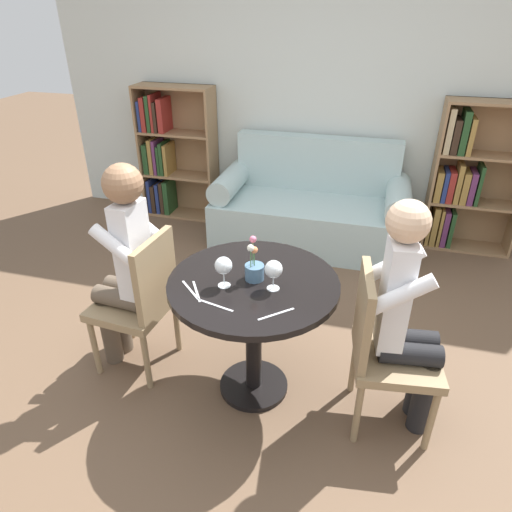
{
  "coord_description": "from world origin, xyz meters",
  "views": [
    {
      "loc": [
        0.53,
        -1.9,
        2.01
      ],
      "look_at": [
        0.0,
        0.05,
        0.87
      ],
      "focal_mm": 32.0,
      "sensor_mm": 36.0,
      "label": 1
    }
  ],
  "objects_px": {
    "couch": "(311,210)",
    "bookshelf_left": "(170,154)",
    "wine_glass_left": "(223,266)",
    "person_left": "(124,265)",
    "chair_left": "(141,298)",
    "person_right": "(407,318)",
    "wine_glass_right": "(274,270)",
    "chair_right": "(383,346)",
    "flower_vase": "(255,268)",
    "bookshelf_right": "(465,180)"
  },
  "relations": [
    {
      "from": "chair_left",
      "to": "person_left",
      "type": "height_order",
      "value": "person_left"
    },
    {
      "from": "chair_left",
      "to": "person_left",
      "type": "bearing_deg",
      "value": -93.43
    },
    {
      "from": "bookshelf_right",
      "to": "flower_vase",
      "type": "distance_m",
      "value": 2.57
    },
    {
      "from": "person_left",
      "to": "wine_glass_left",
      "type": "xyz_separation_m",
      "value": [
        0.64,
        -0.12,
        0.16
      ]
    },
    {
      "from": "couch",
      "to": "person_left",
      "type": "distance_m",
      "value": 2.11
    },
    {
      "from": "bookshelf_right",
      "to": "flower_vase",
      "type": "bearing_deg",
      "value": -120.47
    },
    {
      "from": "person_right",
      "to": "couch",
      "type": "bearing_deg",
      "value": 13.7
    },
    {
      "from": "bookshelf_right",
      "to": "wine_glass_right",
      "type": "xyz_separation_m",
      "value": [
        -1.19,
        -2.27,
        0.22
      ]
    },
    {
      "from": "couch",
      "to": "chair_left",
      "type": "bearing_deg",
      "value": -109.43
    },
    {
      "from": "chair_left",
      "to": "wine_glass_left",
      "type": "height_order",
      "value": "wine_glass_left"
    },
    {
      "from": "flower_vase",
      "to": "wine_glass_left",
      "type": "bearing_deg",
      "value": -142.03
    },
    {
      "from": "person_right",
      "to": "wine_glass_left",
      "type": "bearing_deg",
      "value": 86.82
    },
    {
      "from": "bookshelf_left",
      "to": "chair_left",
      "type": "bearing_deg",
      "value": -69.8
    },
    {
      "from": "chair_left",
      "to": "wine_glass_left",
      "type": "relative_size",
      "value": 5.5
    },
    {
      "from": "person_left",
      "to": "wine_glass_left",
      "type": "relative_size",
      "value": 7.95
    },
    {
      "from": "chair_left",
      "to": "person_right",
      "type": "distance_m",
      "value": 1.47
    },
    {
      "from": "bookshelf_right",
      "to": "chair_right",
      "type": "height_order",
      "value": "bookshelf_right"
    },
    {
      "from": "bookshelf_left",
      "to": "person_left",
      "type": "relative_size",
      "value": 1.0
    },
    {
      "from": "person_left",
      "to": "flower_vase",
      "type": "bearing_deg",
      "value": 93.51
    },
    {
      "from": "person_right",
      "to": "wine_glass_left",
      "type": "xyz_separation_m",
      "value": [
        -0.9,
        -0.07,
        0.19
      ]
    },
    {
      "from": "chair_right",
      "to": "flower_vase",
      "type": "xyz_separation_m",
      "value": [
        -0.68,
        0.05,
        0.32
      ]
    },
    {
      "from": "flower_vase",
      "to": "person_right",
      "type": "bearing_deg",
      "value": -2.4
    },
    {
      "from": "couch",
      "to": "chair_right",
      "type": "xyz_separation_m",
      "value": [
        0.68,
        -2.0,
        0.18
      ]
    },
    {
      "from": "wine_glass_right",
      "to": "chair_left",
      "type": "bearing_deg",
      "value": 175.05
    },
    {
      "from": "bookshelf_left",
      "to": "wine_glass_left",
      "type": "bearing_deg",
      "value": -59.46
    },
    {
      "from": "bookshelf_left",
      "to": "flower_vase",
      "type": "relative_size",
      "value": 5.44
    },
    {
      "from": "person_left",
      "to": "person_right",
      "type": "bearing_deg",
      "value": 93.0
    },
    {
      "from": "chair_right",
      "to": "bookshelf_right",
      "type": "bearing_deg",
      "value": -22.85
    },
    {
      "from": "chair_right",
      "to": "flower_vase",
      "type": "relative_size",
      "value": 3.75
    },
    {
      "from": "person_right",
      "to": "wine_glass_left",
      "type": "height_order",
      "value": "person_right"
    },
    {
      "from": "chair_left",
      "to": "bookshelf_left",
      "type": "bearing_deg",
      "value": -154.92
    },
    {
      "from": "chair_left",
      "to": "chair_right",
      "type": "bearing_deg",
      "value": 92.45
    },
    {
      "from": "person_left",
      "to": "person_right",
      "type": "distance_m",
      "value": 1.54
    },
    {
      "from": "wine_glass_right",
      "to": "chair_right",
      "type": "bearing_deg",
      "value": 1.12
    },
    {
      "from": "wine_glass_left",
      "to": "bookshelf_left",
      "type": "bearing_deg",
      "value": 120.54
    },
    {
      "from": "bookshelf_right",
      "to": "person_right",
      "type": "height_order",
      "value": "bookshelf_right"
    },
    {
      "from": "bookshelf_right",
      "to": "wine_glass_left",
      "type": "xyz_separation_m",
      "value": [
        -1.43,
        -2.31,
        0.23
      ]
    },
    {
      "from": "person_right",
      "to": "wine_glass_right",
      "type": "relative_size",
      "value": 8.05
    },
    {
      "from": "couch",
      "to": "person_right",
      "type": "relative_size",
      "value": 1.35
    },
    {
      "from": "couch",
      "to": "bookshelf_left",
      "type": "distance_m",
      "value": 1.55
    },
    {
      "from": "bookshelf_right",
      "to": "wine_glass_right",
      "type": "bearing_deg",
      "value": -117.56
    },
    {
      "from": "person_left",
      "to": "wine_glass_right",
      "type": "distance_m",
      "value": 0.9
    },
    {
      "from": "bookshelf_left",
      "to": "chair_left",
      "type": "xyz_separation_m",
      "value": [
        0.81,
        -2.2,
        -0.14
      ]
    },
    {
      "from": "couch",
      "to": "bookshelf_left",
      "type": "xyz_separation_m",
      "value": [
        -1.49,
        0.26,
        0.33
      ]
    },
    {
      "from": "chair_left",
      "to": "flower_vase",
      "type": "distance_m",
      "value": 0.75
    },
    {
      "from": "couch",
      "to": "wine_glass_right",
      "type": "height_order",
      "value": "couch"
    },
    {
      "from": "bookshelf_left",
      "to": "chair_right",
      "type": "distance_m",
      "value": 3.14
    },
    {
      "from": "bookshelf_left",
      "to": "chair_left",
      "type": "height_order",
      "value": "bookshelf_left"
    },
    {
      "from": "wine_glass_right",
      "to": "wine_glass_left",
      "type": "bearing_deg",
      "value": -170.9
    },
    {
      "from": "couch",
      "to": "wine_glass_left",
      "type": "bearing_deg",
      "value": -93.65
    }
  ]
}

